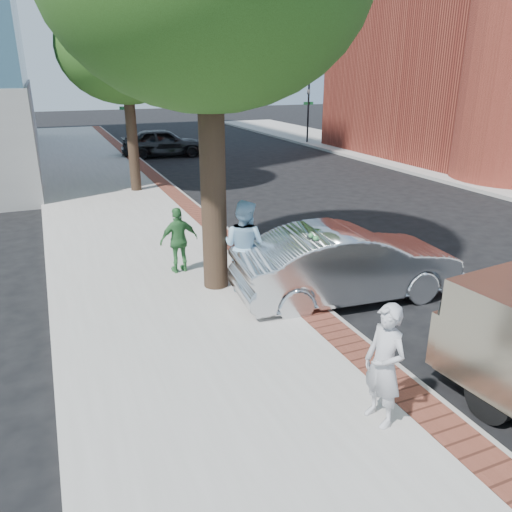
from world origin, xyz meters
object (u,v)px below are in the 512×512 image
person_gray (384,365)px  bg_car (163,142)px  person_officer (244,246)px  sedan_silver (347,263)px  parking_meter (313,255)px  person_green (179,240)px

person_gray → bg_car: bearing=165.9°
person_officer → sedan_silver: size_ratio=0.41×
parking_meter → person_officer: (-0.94, 1.21, -0.08)m
parking_meter → bg_car: 20.48m
person_gray → bg_car: person_gray is taller
parking_meter → person_green: size_ratio=0.97×
person_green → sedan_silver: (2.92, -2.46, -0.13)m
person_green → sedan_silver: 3.82m
person_gray → sedan_silver: size_ratio=0.36×
parking_meter → sedan_silver: 1.12m
parking_meter → person_green: 3.37m
person_gray → bg_car: size_ratio=0.37×
sedan_silver → person_green: bearing=54.9°
person_gray → person_green: size_ratio=1.11×
person_gray → person_officer: person_officer is taller
parking_meter → person_gray: size_ratio=0.87×
person_officer → parking_meter: bearing=-179.6°
person_officer → person_green: person_officer is taller
parking_meter → bg_car: (1.76, 20.40, -0.42)m
bg_car → person_officer: bearing=178.7°
parking_meter → sedan_silver: size_ratio=0.31×
person_green → person_gray: bearing=95.1°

